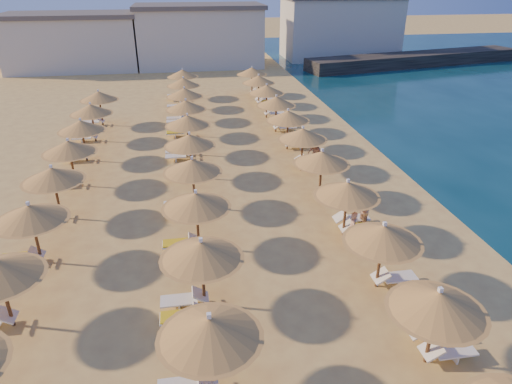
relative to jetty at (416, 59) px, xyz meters
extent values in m
plane|color=#E2BC63|center=(-27.11, -40.12, -0.75)|extent=(220.00, 220.00, 0.00)
cube|color=black|center=(0.00, 0.00, 0.00)|extent=(30.19, 10.00, 1.50)
cube|color=beige|center=(-42.27, 4.63, 2.25)|extent=(15.00, 8.00, 6.00)
cube|color=#59514C|center=(-42.27, 4.63, 5.50)|extent=(15.60, 8.48, 0.50)
cube|color=beige|center=(-27.06, 4.52, 2.65)|extent=(15.00, 8.00, 6.80)
cube|color=#59514C|center=(-27.06, 4.52, 6.30)|extent=(15.60, 8.48, 0.50)
cube|color=beige|center=(-7.89, 7.35, 3.05)|extent=(15.00, 8.00, 7.60)
cylinder|color=brown|center=(-23.14, -46.15, 0.37)|extent=(0.12, 0.12, 2.24)
cone|color=#AD7F32|center=(-23.14, -46.15, 1.58)|extent=(2.72, 2.72, 0.67)
cone|color=#AD7F32|center=(-23.14, -46.15, 1.30)|extent=(2.93, 2.93, 0.12)
cube|color=white|center=(-23.14, -46.15, 1.98)|extent=(0.12, 0.12, 0.14)
cylinder|color=brown|center=(-23.14, -42.37, 0.37)|extent=(0.12, 0.12, 2.24)
cone|color=#AD7F32|center=(-23.14, -42.37, 1.58)|extent=(2.72, 2.72, 0.67)
cone|color=#AD7F32|center=(-23.14, -42.37, 1.30)|extent=(2.93, 2.93, 0.12)
cube|color=white|center=(-23.14, -42.37, 1.98)|extent=(0.12, 0.12, 0.14)
cylinder|color=brown|center=(-23.14, -38.58, 0.37)|extent=(0.12, 0.12, 2.24)
cone|color=#AD7F32|center=(-23.14, -38.58, 1.58)|extent=(2.72, 2.72, 0.67)
cone|color=#AD7F32|center=(-23.14, -38.58, 1.30)|extent=(2.93, 2.93, 0.12)
cube|color=white|center=(-23.14, -38.58, 1.98)|extent=(0.12, 0.12, 0.14)
cylinder|color=brown|center=(-23.14, -34.79, 0.37)|extent=(0.12, 0.12, 2.24)
cone|color=#AD7F32|center=(-23.14, -34.79, 1.58)|extent=(2.72, 2.72, 0.67)
cone|color=#AD7F32|center=(-23.14, -34.79, 1.30)|extent=(2.93, 2.93, 0.12)
cube|color=white|center=(-23.14, -34.79, 1.98)|extent=(0.12, 0.12, 0.14)
cylinder|color=brown|center=(-23.14, -31.01, 0.37)|extent=(0.12, 0.12, 2.24)
cone|color=#AD7F32|center=(-23.14, -31.01, 1.58)|extent=(2.72, 2.72, 0.67)
cone|color=#AD7F32|center=(-23.14, -31.01, 1.30)|extent=(2.93, 2.93, 0.12)
cube|color=white|center=(-23.14, -31.01, 1.98)|extent=(0.12, 0.12, 0.14)
cylinder|color=brown|center=(-23.14, -27.22, 0.37)|extent=(0.12, 0.12, 2.24)
cone|color=#AD7F32|center=(-23.14, -27.22, 1.58)|extent=(2.72, 2.72, 0.67)
cone|color=#AD7F32|center=(-23.14, -27.22, 1.30)|extent=(2.93, 2.93, 0.12)
cube|color=white|center=(-23.14, -27.22, 1.98)|extent=(0.12, 0.12, 0.14)
cylinder|color=brown|center=(-23.14, -23.44, 0.37)|extent=(0.12, 0.12, 2.24)
cone|color=#AD7F32|center=(-23.14, -23.44, 1.58)|extent=(2.72, 2.72, 0.67)
cone|color=#AD7F32|center=(-23.14, -23.44, 1.30)|extent=(2.93, 2.93, 0.12)
cube|color=white|center=(-23.14, -23.44, 1.98)|extent=(0.12, 0.12, 0.14)
cylinder|color=brown|center=(-23.14, -19.65, 0.37)|extent=(0.12, 0.12, 2.24)
cone|color=#AD7F32|center=(-23.14, -19.65, 1.58)|extent=(2.72, 2.72, 0.67)
cone|color=#AD7F32|center=(-23.14, -19.65, 1.30)|extent=(2.93, 2.93, 0.12)
cube|color=white|center=(-23.14, -19.65, 1.98)|extent=(0.12, 0.12, 0.14)
cylinder|color=brown|center=(-23.14, -15.86, 0.37)|extent=(0.12, 0.12, 2.24)
cone|color=#AD7F32|center=(-23.14, -15.86, 1.58)|extent=(2.72, 2.72, 0.67)
cone|color=#AD7F32|center=(-23.14, -15.86, 1.30)|extent=(2.93, 2.93, 0.12)
cube|color=white|center=(-23.14, -15.86, 1.98)|extent=(0.12, 0.12, 0.14)
cylinder|color=brown|center=(-23.14, -12.08, 0.37)|extent=(0.12, 0.12, 2.24)
cone|color=#AD7F32|center=(-23.14, -12.08, 1.58)|extent=(2.72, 2.72, 0.67)
cone|color=#AD7F32|center=(-23.14, -12.08, 1.30)|extent=(2.93, 2.93, 0.12)
cube|color=white|center=(-23.14, -12.08, 1.98)|extent=(0.12, 0.12, 0.14)
cylinder|color=brown|center=(-29.67, -46.15, 0.37)|extent=(0.12, 0.12, 2.24)
cone|color=#AD7F32|center=(-29.67, -46.15, 1.58)|extent=(2.72, 2.72, 0.67)
cone|color=#AD7F32|center=(-29.67, -46.15, 1.30)|extent=(2.93, 2.93, 0.12)
cube|color=white|center=(-29.67, -46.15, 1.98)|extent=(0.12, 0.12, 0.14)
cylinder|color=brown|center=(-29.67, -42.37, 0.37)|extent=(0.12, 0.12, 2.24)
cone|color=#AD7F32|center=(-29.67, -42.37, 1.58)|extent=(2.72, 2.72, 0.67)
cone|color=#AD7F32|center=(-29.67, -42.37, 1.30)|extent=(2.93, 2.93, 0.12)
cube|color=white|center=(-29.67, -42.37, 1.98)|extent=(0.12, 0.12, 0.14)
cylinder|color=brown|center=(-29.67, -38.58, 0.37)|extent=(0.12, 0.12, 2.24)
cone|color=#AD7F32|center=(-29.67, -38.58, 1.58)|extent=(2.72, 2.72, 0.67)
cone|color=#AD7F32|center=(-29.67, -38.58, 1.30)|extent=(2.93, 2.93, 0.12)
cube|color=white|center=(-29.67, -38.58, 1.98)|extent=(0.12, 0.12, 0.14)
cylinder|color=brown|center=(-29.67, -34.79, 0.37)|extent=(0.12, 0.12, 2.24)
cone|color=#AD7F32|center=(-29.67, -34.79, 1.58)|extent=(2.72, 2.72, 0.67)
cone|color=#AD7F32|center=(-29.67, -34.79, 1.30)|extent=(2.93, 2.93, 0.12)
cube|color=white|center=(-29.67, -34.79, 1.98)|extent=(0.12, 0.12, 0.14)
cylinder|color=brown|center=(-29.67, -31.01, 0.37)|extent=(0.12, 0.12, 2.24)
cone|color=#AD7F32|center=(-29.67, -31.01, 1.58)|extent=(2.72, 2.72, 0.67)
cone|color=#AD7F32|center=(-29.67, -31.01, 1.30)|extent=(2.93, 2.93, 0.12)
cube|color=white|center=(-29.67, -31.01, 1.98)|extent=(0.12, 0.12, 0.14)
cylinder|color=brown|center=(-29.67, -27.22, 0.37)|extent=(0.12, 0.12, 2.24)
cone|color=#AD7F32|center=(-29.67, -27.22, 1.58)|extent=(2.72, 2.72, 0.67)
cone|color=#AD7F32|center=(-29.67, -27.22, 1.30)|extent=(2.93, 2.93, 0.12)
cube|color=white|center=(-29.67, -27.22, 1.98)|extent=(0.12, 0.12, 0.14)
cylinder|color=brown|center=(-29.67, -23.44, 0.37)|extent=(0.12, 0.12, 2.24)
cone|color=#AD7F32|center=(-29.67, -23.44, 1.58)|extent=(2.72, 2.72, 0.67)
cone|color=#AD7F32|center=(-29.67, -23.44, 1.30)|extent=(2.93, 2.93, 0.12)
cube|color=white|center=(-29.67, -23.44, 1.98)|extent=(0.12, 0.12, 0.14)
cylinder|color=brown|center=(-29.67, -19.65, 0.37)|extent=(0.12, 0.12, 2.24)
cone|color=#AD7F32|center=(-29.67, -19.65, 1.58)|extent=(2.72, 2.72, 0.67)
cone|color=#AD7F32|center=(-29.67, -19.65, 1.30)|extent=(2.93, 2.93, 0.12)
cube|color=white|center=(-29.67, -19.65, 1.98)|extent=(0.12, 0.12, 0.14)
cylinder|color=brown|center=(-29.67, -15.86, 0.37)|extent=(0.12, 0.12, 2.24)
cone|color=#AD7F32|center=(-29.67, -15.86, 1.58)|extent=(2.72, 2.72, 0.67)
cone|color=#AD7F32|center=(-29.67, -15.86, 1.30)|extent=(2.93, 2.93, 0.12)
cube|color=white|center=(-29.67, -15.86, 1.98)|extent=(0.12, 0.12, 0.14)
cylinder|color=brown|center=(-29.67, -12.08, 0.37)|extent=(0.12, 0.12, 2.24)
cone|color=#AD7F32|center=(-29.67, -12.08, 1.58)|extent=(2.72, 2.72, 0.67)
cone|color=#AD7F32|center=(-29.67, -12.08, 1.30)|extent=(2.93, 2.93, 0.12)
cube|color=white|center=(-29.67, -12.08, 1.98)|extent=(0.12, 0.12, 0.14)
cylinder|color=brown|center=(-36.14, -42.37, 0.37)|extent=(0.12, 0.12, 2.24)
cylinder|color=brown|center=(-36.14, -38.58, 0.37)|extent=(0.12, 0.12, 2.24)
cone|color=#AD7F32|center=(-36.14, -38.58, 1.58)|extent=(2.72, 2.72, 0.67)
cone|color=#AD7F32|center=(-36.14, -38.58, 1.30)|extent=(2.93, 2.93, 0.12)
cube|color=white|center=(-36.14, -38.58, 1.98)|extent=(0.12, 0.12, 0.14)
cylinder|color=brown|center=(-36.14, -34.79, 0.37)|extent=(0.12, 0.12, 2.24)
cone|color=#AD7F32|center=(-36.14, -34.79, 1.58)|extent=(2.72, 2.72, 0.67)
cone|color=#AD7F32|center=(-36.14, -34.79, 1.30)|extent=(2.93, 2.93, 0.12)
cube|color=white|center=(-36.14, -34.79, 1.98)|extent=(0.12, 0.12, 0.14)
cylinder|color=brown|center=(-36.14, -31.01, 0.37)|extent=(0.12, 0.12, 2.24)
cone|color=#AD7F32|center=(-36.14, -31.01, 1.58)|extent=(2.72, 2.72, 0.67)
cone|color=#AD7F32|center=(-36.14, -31.01, 1.30)|extent=(2.93, 2.93, 0.12)
cube|color=white|center=(-36.14, -31.01, 1.98)|extent=(0.12, 0.12, 0.14)
cylinder|color=brown|center=(-36.14, -27.22, 0.37)|extent=(0.12, 0.12, 2.24)
cone|color=#AD7F32|center=(-36.14, -27.22, 1.58)|extent=(2.72, 2.72, 0.67)
cone|color=#AD7F32|center=(-36.14, -27.22, 1.30)|extent=(2.93, 2.93, 0.12)
cube|color=white|center=(-36.14, -27.22, 1.98)|extent=(0.12, 0.12, 0.14)
cylinder|color=brown|center=(-36.14, -23.44, 0.37)|extent=(0.12, 0.12, 2.24)
cone|color=#AD7F32|center=(-36.14, -23.44, 1.58)|extent=(2.72, 2.72, 0.67)
cone|color=#AD7F32|center=(-36.14, -23.44, 1.30)|extent=(2.93, 2.93, 0.12)
cube|color=white|center=(-36.14, -23.44, 1.98)|extent=(0.12, 0.12, 0.14)
cylinder|color=brown|center=(-36.14, -19.65, 0.37)|extent=(0.12, 0.12, 2.24)
cone|color=#AD7F32|center=(-36.14, -19.65, 1.58)|extent=(2.72, 2.72, 0.67)
cone|color=#AD7F32|center=(-36.14, -19.65, 1.30)|extent=(2.93, 2.93, 0.12)
cube|color=white|center=(-36.14, -19.65, 1.98)|extent=(0.12, 0.12, 0.14)
cube|color=white|center=(-22.24, -46.15, -0.43)|extent=(1.30, 0.66, 0.06)
cube|color=white|center=(-22.24, -46.15, -0.59)|extent=(0.06, 0.59, 0.32)
cube|color=white|center=(-23.01, -46.15, -0.29)|extent=(0.58, 0.66, 0.40)
cube|color=white|center=(-22.24, -45.25, -0.43)|extent=(1.30, 0.66, 0.06)
cube|color=white|center=(-22.24, -45.25, -0.59)|extent=(0.06, 0.59, 0.32)
cube|color=white|center=(-23.01, -45.25, -0.29)|extent=(0.58, 0.66, 0.40)
cube|color=white|center=(-29.80, -46.15, -0.29)|extent=(0.58, 0.66, 0.40)
cube|color=white|center=(-22.24, -42.37, -0.43)|extent=(1.30, 0.66, 0.06)
cube|color=white|center=(-22.24, -42.37, -0.59)|extent=(0.06, 0.59, 0.32)
cube|color=white|center=(-23.01, -42.37, -0.29)|extent=(0.58, 0.66, 0.40)
cube|color=white|center=(-30.57, -42.37, -0.43)|extent=(1.30, 0.66, 0.06)
cube|color=white|center=(-30.57, -42.37, -0.59)|extent=(0.06, 0.59, 0.32)
cube|color=white|center=(-29.80, -42.37, -0.29)|extent=(0.58, 0.66, 0.40)
cube|color=white|center=(-30.57, -43.27, -0.43)|extent=(1.30, 0.66, 0.06)
cube|color=white|center=(-30.57, -43.27, -0.59)|extent=(0.06, 0.59, 0.32)
cube|color=white|center=(-29.80, -43.27, -0.29)|extent=(0.58, 0.66, 0.40)
cube|color=gold|center=(-30.57, -43.27, -0.38)|extent=(1.25, 0.60, 0.05)
cube|color=white|center=(-22.24, -38.58, -0.43)|extent=(1.30, 0.66, 0.06)
cube|color=white|center=(-22.24, -38.58, -0.59)|extent=(0.06, 0.59, 0.32)
cube|color=white|center=(-23.01, -38.58, -0.29)|extent=(0.58, 0.66, 0.40)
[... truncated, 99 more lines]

